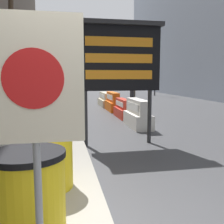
% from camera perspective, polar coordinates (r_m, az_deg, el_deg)
% --- Properties ---
extents(barrel_drum_foreground, '(0.76, 0.76, 0.83)m').
position_cam_1_polar(barrel_drum_foreground, '(2.87, -17.75, -16.16)').
color(barrel_drum_foreground, yellow).
rests_on(barrel_drum_foreground, sidewalk_left).
extents(barrel_drum_middle, '(0.76, 0.76, 0.83)m').
position_cam_1_polar(barrel_drum_middle, '(3.85, -14.09, -9.80)').
color(barrel_drum_middle, yellow).
rests_on(barrel_drum_middle, sidewalk_left).
extents(warning_sign, '(0.74, 0.08, 2.03)m').
position_cam_1_polar(warning_sign, '(2.04, -16.56, 3.54)').
color(warning_sign, gray).
rests_on(warning_sign, sidewalk_left).
extents(message_board, '(2.16, 0.36, 3.00)m').
position_cam_1_polar(message_board, '(6.48, 1.42, 11.74)').
color(message_board, '#28282B').
rests_on(message_board, ground_plane).
extents(jersey_barrier_white, '(0.60, 1.72, 0.94)m').
position_cam_1_polar(jersey_barrier_white, '(8.90, 5.62, -0.63)').
color(jersey_barrier_white, silver).
rests_on(jersey_barrier_white, ground_plane).
extents(jersey_barrier_red_striped, '(0.50, 1.64, 0.78)m').
position_cam_1_polar(jersey_barrier_red_striped, '(10.96, 2.42, 0.58)').
color(jersey_barrier_red_striped, red).
rests_on(jersey_barrier_red_striped, ground_plane).
extents(jersey_barrier_orange_far, '(0.53, 1.82, 0.93)m').
position_cam_1_polar(jersey_barrier_orange_far, '(13.10, 0.18, 2.04)').
color(jersey_barrier_orange_far, orange).
rests_on(jersey_barrier_orange_far, ground_plane).
extents(jersey_barrier_cream, '(0.65, 2.13, 0.79)m').
position_cam_1_polar(jersey_barrier_cream, '(15.25, -1.42, 2.60)').
color(jersey_barrier_cream, beige).
rests_on(jersey_barrier_cream, ground_plane).
extents(traffic_cone_near, '(0.37, 0.37, 0.66)m').
position_cam_1_polar(traffic_cone_near, '(14.87, 0.80, 2.38)').
color(traffic_cone_near, black).
rests_on(traffic_cone_near, ground_plane).
extents(traffic_cone_mid, '(0.39, 0.39, 0.69)m').
position_cam_1_polar(traffic_cone_mid, '(13.64, 3.92, 1.95)').
color(traffic_cone_mid, black).
rests_on(traffic_cone_mid, ground_plane).
extents(traffic_light_near_curb, '(0.28, 0.45, 3.96)m').
position_cam_1_polar(traffic_light_near_curb, '(20.82, -8.81, 10.81)').
color(traffic_light_near_curb, '#2D2D30').
rests_on(traffic_light_near_curb, ground_plane).
extents(traffic_light_far_side, '(0.28, 0.45, 4.41)m').
position_cam_1_polar(traffic_light_far_side, '(24.11, 9.49, 11.09)').
color(traffic_light_far_side, '#2D2D30').
rests_on(traffic_light_far_side, ground_plane).
extents(pedestrian_worker, '(0.46, 0.50, 1.65)m').
position_cam_1_polar(pedestrian_worker, '(18.63, 4.37, 5.43)').
color(pedestrian_worker, '#333338').
rests_on(pedestrian_worker, ground_plane).
extents(pedestrian_passerby, '(0.41, 0.53, 1.77)m').
position_cam_1_polar(pedestrian_passerby, '(19.63, 4.71, 5.74)').
color(pedestrian_passerby, '#514C42').
rests_on(pedestrian_passerby, ground_plane).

